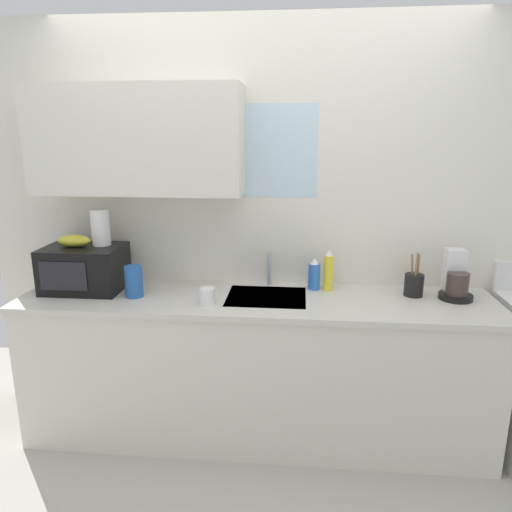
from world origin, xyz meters
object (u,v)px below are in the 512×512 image
Objects in this scene: paper_towel_roll at (101,227)px; microwave at (84,268)px; dish_soap_bottle_yellow at (328,271)px; utensil_crock at (414,284)px; dish_soap_bottle_blue at (314,275)px; cereal_canister at (134,281)px; mug_white at (207,296)px; coffee_maker at (456,280)px; banana_bunch at (74,241)px.

microwave is at bearing -152.83° from paper_towel_roll.
paper_towel_roll is 1.40m from dish_soap_bottle_yellow.
utensil_crock is at bearing 2.07° from microwave.
cereal_canister is (-1.05, -0.24, 0.00)m from dish_soap_bottle_blue.
mug_white is 0.36× the size of utensil_crock.
dish_soap_bottle_blue is 0.68m from mug_white.
dish_soap_bottle_yellow is 1.16m from cereal_canister.
microwave is 2.20m from coffee_maker.
banana_bunch is 1.08× the size of cereal_canister.
dish_soap_bottle_blue is (1.39, 0.14, -0.04)m from microwave.
paper_towel_roll is 1.90m from utensil_crock.
banana_bunch is 0.71× the size of coffee_maker.
dish_soap_bottle_blue is 0.09m from dish_soap_bottle_yellow.
microwave is 1.48m from dish_soap_bottle_yellow.
paper_towel_roll reaches higher than utensil_crock.
microwave is at bearing -174.30° from dish_soap_bottle_blue.
banana_bunch reaches higher than microwave.
utensil_crock is (0.58, -0.07, -0.02)m from dish_soap_bottle_blue.
paper_towel_roll is at bearing 18.43° from banana_bunch.
coffee_maker is 1.06× the size of utensil_crock.
utensil_crock is at bearing 0.61° from paper_towel_roll.
dish_soap_bottle_blue reaches higher than mug_white.
paper_towel_roll is 0.80m from mug_white.
paper_towel_roll reaches higher than microwave.
microwave is at bearing -178.44° from coffee_maker.
cereal_canister is at bearing -168.62° from dish_soap_bottle_yellow.
dish_soap_bottle_blue is 1.08m from cereal_canister.
banana_bunch is 2.11× the size of mug_white.
utensil_crock is (1.97, 0.07, -0.07)m from microwave.
mug_white is at bearing -13.40° from microwave.
dish_soap_bottle_blue is at bearing 5.70° from microwave.
cereal_canister is (0.34, -0.10, -0.04)m from microwave.
dish_soap_bottle_blue is at bearing 174.23° from dish_soap_bottle_yellow.
banana_bunch is 0.91× the size of paper_towel_roll.
microwave is 4.84× the size of mug_white.
dish_soap_bottle_yellow reaches higher than dish_soap_bottle_blue.
utensil_crock is at bearing 1.98° from banana_bunch.
dish_soap_bottle_blue is (1.44, 0.14, -0.21)m from banana_bunch.
mug_white is (-1.41, -0.25, -0.06)m from coffee_maker.
paper_towel_roll reaches higher than cereal_canister.
cereal_canister is 0.70× the size of utensil_crock.
banana_bunch reaches higher than dish_soap_bottle_blue.
coffee_maker is (2.25, 0.06, -0.20)m from banana_bunch.
microwave is 1.98m from utensil_crock.
utensil_crock is at bearing 177.15° from coffee_maker.
dish_soap_bottle_yellow is at bearing 5.04° from microwave.
banana_bunch is 1.54m from dish_soap_bottle_yellow.
paper_towel_roll reaches higher than mug_white.
banana_bunch reaches higher than utensil_crock.
paper_towel_roll is at bearing 27.17° from microwave.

